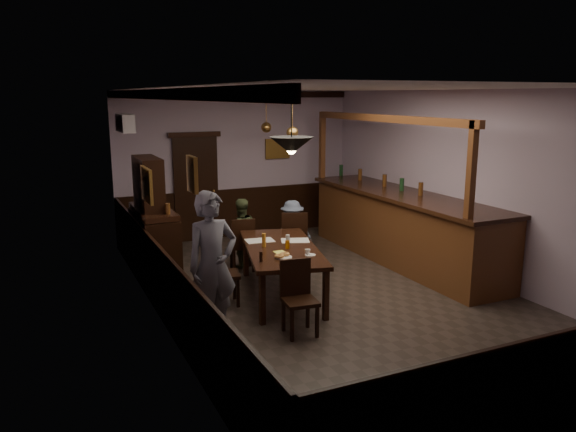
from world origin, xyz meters
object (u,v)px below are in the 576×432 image
chair_far_right (294,238)px  person_seated_left (241,233)px  chair_far_left (243,242)px  person_standing (212,265)px  coffee_cup (307,252)px  bar_counter (402,226)px  dining_table (281,251)px  chair_side (219,270)px  pendant_brass_mid (292,133)px  pendant_brass_far (266,128)px  sideboard (153,231)px  soda_can (287,245)px  pendant_iron (291,146)px  person_seated_right (292,232)px  chair_near (298,294)px

chair_far_right → person_seated_left: 0.93m
chair_far_left → person_standing: bearing=72.6°
coffee_cup → bar_counter: bearing=41.5°
coffee_cup → chair_far_right: bearing=85.0°
dining_table → chair_side: bearing=177.9°
dining_table → chair_side: 0.96m
chair_side → pendant_brass_mid: pendant_brass_mid is taller
pendant_brass_far → sideboard: bearing=-152.2°
person_standing → person_seated_left: person_standing is taller
soda_can → pendant_iron: 1.63m
person_seated_left → pendant_brass_mid: pendant_brass_mid is taller
sideboard → pendant_brass_mid: bearing=-6.9°
person_seated_right → pendant_brass_mid: bearing=71.3°
person_seated_right → pendant_brass_far: 2.29m
bar_counter → chair_far_right: bearing=168.3°
chair_near → coffee_cup: bearing=61.6°
chair_side → pendant_brass_mid: size_ratio=1.16×
pendant_brass_far → coffee_cup: bearing=-103.6°
chair_far_right → chair_side: 2.01m
person_seated_left → coffee_cup: 2.19m
chair_near → pendant_brass_far: 4.72m
pendant_iron → soda_can: bearing=69.5°
pendant_brass_mid → bar_counter: bearing=-16.5°
sideboard → person_standing: bearing=-85.4°
chair_side → bar_counter: 3.69m
chair_far_right → pendant_iron: size_ratio=1.21×
sideboard → bar_counter: 4.29m
person_seated_left → bar_counter: (2.71, -0.90, 0.05)m
chair_far_left → chair_far_right: bearing=175.7°
chair_far_left → person_seated_left: bearing=-92.9°
chair_side → coffee_cup: (1.09, -0.60, 0.29)m
sideboard → person_seated_right: bearing=-4.2°
chair_far_left → chair_near: 2.64m
chair_far_left → soda_can: chair_far_left is taller
soda_can → coffee_cup: bearing=-76.0°
chair_far_right → chair_side: bearing=56.2°
chair_near → pendant_brass_far: size_ratio=1.14×
chair_far_right → chair_side: size_ratio=1.06×
bar_counter → pendant_iron: (-2.87, -1.49, 1.63)m
coffee_cup → person_seated_right: bearing=85.3°
chair_far_left → person_seated_right: 0.94m
bar_counter → coffee_cup: bearing=-153.2°
pendant_brass_far → person_seated_left: bearing=-128.9°
chair_far_left → sideboard: size_ratio=0.46×
chair_near → pendant_brass_far: bearing=78.3°
soda_can → pendant_iron: pendant_iron is taller
chair_near → coffee_cup: (0.49, 0.72, 0.29)m
chair_near → soda_can: size_ratio=7.70×
chair_side → sideboard: (-0.58, 1.52, 0.28)m
soda_can → bar_counter: (2.63, 0.85, -0.16)m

